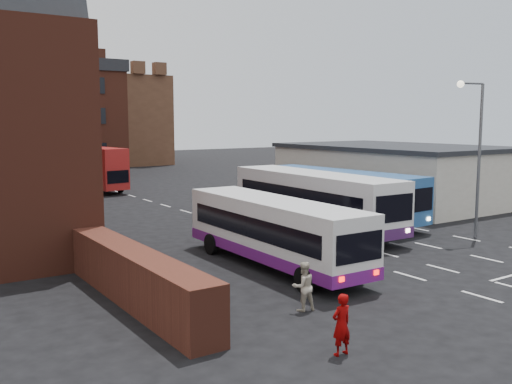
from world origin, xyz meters
TOP-DOWN VIEW (x-y plane):
  - ground at (0.00, 0.00)m, footprint 180.00×180.00m
  - forecourt_wall at (-10.20, 2.00)m, footprint 1.20×10.00m
  - cream_building at (15.00, 14.00)m, footprint 10.40×16.40m
  - brick_terrace at (-6.00, 46.00)m, footprint 22.00×10.00m
  - castle_keep at (6.00, 66.00)m, footprint 22.00×22.00m
  - bus_white_outbound at (-3.54, 3.46)m, footprint 2.78×10.37m
  - bus_white_inbound at (2.74, 8.38)m, footprint 3.17×11.87m
  - bus_blue at (5.85, 9.74)m, footprint 3.49×11.44m
  - bus_red_double at (-1.46, 33.27)m, footprint 3.30×9.64m
  - street_lamp at (8.33, 2.36)m, footprint 1.60×0.58m
  - pedestrian_red at (-7.39, -4.92)m, footprint 0.61×0.41m
  - pedestrian_beige at (-6.02, -1.64)m, footprint 0.88×0.75m

SIDE VIEW (x-z plane):
  - ground at x=0.00m, z-range 0.00..0.00m
  - pedestrian_beige at x=-6.02m, z-range 0.00..1.60m
  - pedestrian_red at x=-7.39m, z-range 0.00..1.65m
  - forecourt_wall at x=-10.20m, z-range 0.00..1.80m
  - bus_white_outbound at x=-3.54m, z-range 0.25..3.07m
  - bus_blue at x=5.85m, z-range 0.28..3.36m
  - bus_white_inbound at x=2.74m, z-range 0.29..3.51m
  - bus_red_double at x=-1.46m, z-range 0.12..3.90m
  - cream_building at x=15.00m, z-range 0.03..4.28m
  - street_lamp at x=8.33m, z-range 0.83..8.86m
  - brick_terrace at x=-6.00m, z-range 0.00..11.00m
  - castle_keep at x=6.00m, z-range 0.00..12.00m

